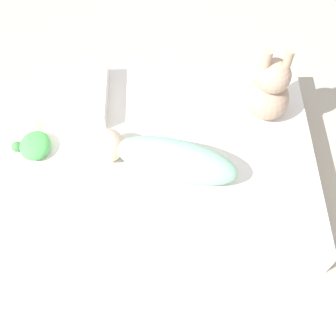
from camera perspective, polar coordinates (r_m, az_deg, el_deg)
ground_plane at (r=1.98m, az=-0.88°, el=-2.14°), size 12.00×12.00×0.00m
bed_mattress at (r=1.92m, az=-0.91°, el=-1.01°), size 1.22×0.89×0.15m
swaddled_baby at (r=1.76m, az=-0.43°, el=-0.36°), size 0.57×0.29×0.15m
pillow at (r=2.00m, az=-11.52°, el=7.05°), size 0.28×0.29×0.09m
bunny_plush at (r=1.90m, az=12.19°, el=7.66°), size 0.18×0.18×0.36m
turtle_plush at (r=1.91m, az=-16.05°, el=1.11°), size 0.16×0.14×0.06m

